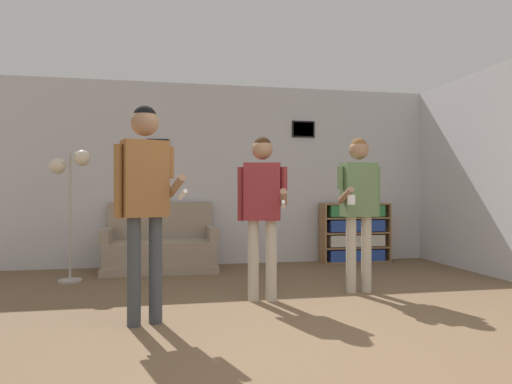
% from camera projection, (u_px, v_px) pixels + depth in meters
% --- Properties ---
extents(ground_plane, '(20.00, 20.00, 0.00)m').
position_uv_depth(ground_plane, '(358.00, 363.00, 2.89)').
color(ground_plane, brown).
extents(wall_back, '(8.20, 0.08, 2.70)m').
position_uv_depth(wall_back, '(246.00, 175.00, 6.96)').
color(wall_back, silver).
rests_on(wall_back, ground_plane).
extents(couch, '(1.53, 0.80, 0.93)m').
position_uv_depth(couch, '(161.00, 248.00, 6.31)').
color(couch, gray).
rests_on(couch, ground_plane).
extents(bookshelf, '(1.07, 0.30, 0.91)m').
position_uv_depth(bookshelf, '(355.00, 233.00, 7.07)').
color(bookshelf, olive).
rests_on(bookshelf, ground_plane).
extents(floor_lamp, '(0.48, 0.28, 1.60)m').
position_uv_depth(floor_lamp, '(70.00, 181.00, 5.50)').
color(floor_lamp, '#ADA89E').
rests_on(floor_lamp, ground_plane).
extents(person_player_foreground_left, '(0.58, 0.43, 1.80)m').
position_uv_depth(person_player_foreground_left, '(145.00, 188.00, 3.74)').
color(person_player_foreground_left, '#3D4247').
rests_on(person_player_foreground_left, ground_plane).
extents(person_player_foreground_center, '(0.48, 0.53, 1.64)m').
position_uv_depth(person_player_foreground_center, '(262.00, 200.00, 4.55)').
color(person_player_foreground_center, '#B7AD99').
rests_on(person_player_foreground_center, ground_plane).
extents(person_watcher_holding_cup, '(0.50, 0.43, 1.67)m').
position_uv_depth(person_watcher_holding_cup, '(359.00, 198.00, 4.94)').
color(person_watcher_holding_cup, '#B7AD99').
rests_on(person_watcher_holding_cup, ground_plane).
extents(drinking_cup, '(0.09, 0.09, 0.10)m').
position_uv_depth(drinking_cup, '(367.00, 200.00, 7.11)').
color(drinking_cup, blue).
rests_on(drinking_cup, bookshelf).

